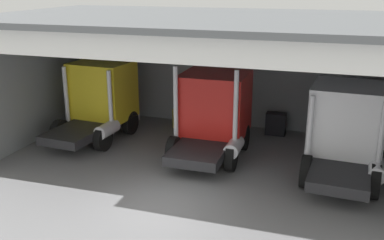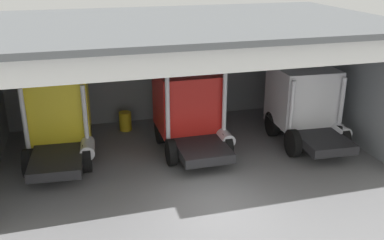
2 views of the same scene
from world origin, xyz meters
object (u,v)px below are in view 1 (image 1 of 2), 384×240
truck_yellow_left_bay (100,99)px  truck_white_center_left_bay (346,129)px  tool_cart (276,124)px  truck_red_yard_outside (213,112)px  oil_drum (179,118)px

truck_yellow_left_bay → truck_white_center_left_bay: bearing=-2.0°
truck_yellow_left_bay → truck_white_center_left_bay: 10.45m
truck_yellow_left_bay → tool_cart: truck_yellow_left_bay is taller
truck_white_center_left_bay → tool_cart: bearing=131.1°
truck_yellow_left_bay → truck_red_yard_outside: bearing=-0.7°
tool_cart → truck_red_yard_outside: bearing=-124.3°
oil_drum → tool_cart: 4.61m
truck_yellow_left_bay → tool_cart: 8.05m
truck_white_center_left_bay → oil_drum: size_ratio=5.39×
truck_red_yard_outside → oil_drum: 3.85m
truck_yellow_left_bay → truck_red_yard_outside: size_ratio=1.02×
truck_yellow_left_bay → oil_drum: (2.90, 2.24, -1.28)m
oil_drum → tool_cart: size_ratio=0.90×
oil_drum → tool_cart: tool_cart is taller
truck_white_center_left_bay → oil_drum: (-7.50, 3.31, -1.32)m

